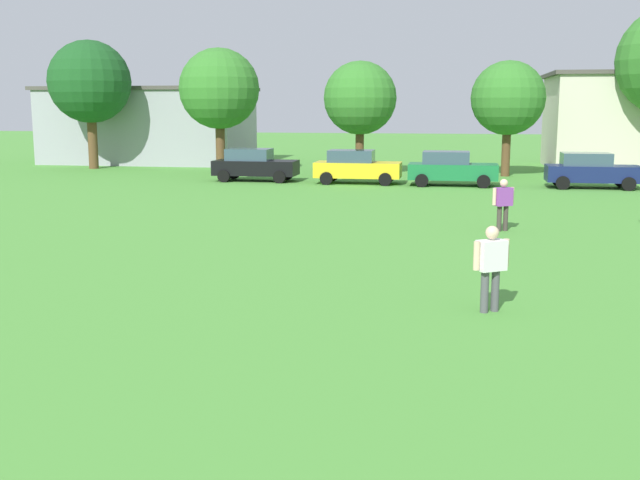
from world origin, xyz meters
The scene contains 12 objects.
ground_plane centered at (0.00, 30.00, 0.00)m, with size 160.00×160.00×0.00m, color #4C9338.
adult_bystander centered at (5.92, 14.61, 0.98)m, with size 0.67×0.56×1.66m.
bystander_near_trees centered at (6.67, 24.47, 0.97)m, with size 0.67×0.54×1.63m.
parked_car_black_0 centered at (-5.20, 38.74, 0.86)m, with size 4.30×2.02×1.68m.
parked_car_yellow_1 centered at (0.19, 38.41, 0.86)m, with size 4.30×2.02×1.68m.
parked_car_green_2 centered at (4.91, 38.17, 0.86)m, with size 4.30×2.02×1.68m.
parked_car_navy_3 centered at (11.46, 38.18, 0.86)m, with size 4.30×2.02×1.68m.
tree_far_left centered at (-17.19, 44.77, 5.30)m, with size 5.04×5.04×7.85m.
tree_left centered at (-8.28, 42.75, 4.81)m, with size 4.57×4.57×7.12m.
tree_center_left centered at (-0.25, 43.10, 4.28)m, with size 4.07×4.07×6.34m.
tree_center_right centered at (7.82, 43.95, 4.27)m, with size 4.06×4.06×6.33m.
house_right centered at (-15.77, 50.44, 2.57)m, with size 13.82×7.53×5.12m.
Camera 1 is at (5.27, 0.11, 3.88)m, focal length 43.03 mm.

